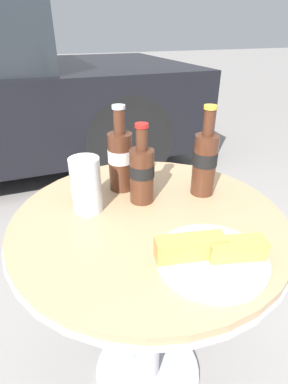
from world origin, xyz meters
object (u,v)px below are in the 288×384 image
cola_bottle_left (142,172)px  bistro_table (148,264)px  cola_bottle_right (205,161)px  cola_bottle_center (121,158)px  drinking_glass (86,187)px  lunch_plate_near (211,254)px

cola_bottle_left → bistro_table: bearing=-97.1°
bistro_table → cola_bottle_left: size_ratio=3.26×
bistro_table → cola_bottle_right: (0.19, 0.06, 0.27)m
bistro_table → cola_bottle_center: size_ratio=2.89×
cola_bottle_right → cola_bottle_center: size_ratio=1.03×
drinking_glass → bistro_table: bearing=-30.5°
cola_bottle_center → drinking_glass: size_ratio=1.69×
bistro_table → lunch_plate_near: 0.29m
cola_bottle_left → cola_bottle_center: bearing=109.0°
lunch_plate_near → cola_bottle_right: bearing=62.8°
cola_bottle_right → drinking_glass: 0.33m
cola_bottle_right → cola_bottle_center: cola_bottle_right is taller
cola_bottle_left → cola_bottle_right: 0.18m
bistro_table → drinking_glass: drinking_glass is taller
bistro_table → cola_bottle_right: 0.34m
cola_bottle_left → cola_bottle_right: (0.18, -0.02, 0.01)m
bistro_table → cola_bottle_right: cola_bottle_right is taller
bistro_table → drinking_glass: (-0.14, 0.08, 0.24)m
drinking_glass → lunch_plate_near: drinking_glass is taller
cola_bottle_center → cola_bottle_left: bearing=-71.0°
cola_bottle_center → cola_bottle_right: bearing=-27.8°
cola_bottle_right → lunch_plate_near: size_ratio=1.09×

